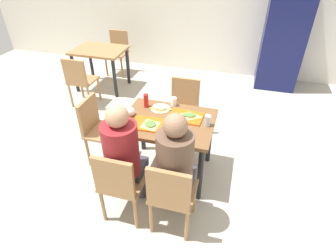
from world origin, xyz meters
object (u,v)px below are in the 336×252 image
at_px(plastic_cup_a, 174,102).
at_px(background_chair_far, 118,49).
at_px(condiment_bottle, 146,101).
at_px(background_table, 100,56).
at_px(plastic_cup_b, 161,134).
at_px(person_in_red, 123,152).
at_px(person_in_brown_jacket, 176,162).
at_px(paper_plate_center, 161,108).
at_px(chair_far_side, 183,105).
at_px(pizza_slice_c, 161,108).
at_px(chair_near_left, 120,182).
at_px(paper_plate_near_edge, 177,133).
at_px(chair_left_end, 98,126).
at_px(tray_red_near, 149,124).
at_px(foil_bundle, 131,112).
at_px(soda_can, 208,121).
at_px(pizza_slice_a, 150,124).
at_px(drink_fridge, 284,35).
at_px(pizza_slice_d, 176,133).
at_px(tray_red_far, 186,117).
at_px(main_table, 168,129).
at_px(background_chair_near, 80,79).
at_px(chair_near_right, 171,194).
at_px(pizza_slice_b, 189,115).

distance_m(plastic_cup_a, background_chair_far, 2.89).
xyz_separation_m(condiment_bottle, background_table, (-1.47, 1.65, -0.21)).
bearing_deg(plastic_cup_b, person_in_red, -132.05).
xyz_separation_m(person_in_brown_jacket, paper_plate_center, (-0.39, 0.83, 0.00)).
distance_m(chair_far_side, pizza_slice_c, 0.64).
bearing_deg(chair_near_left, chair_far_side, 80.83).
distance_m(paper_plate_near_edge, condiment_bottle, 0.63).
xyz_separation_m(chair_left_end, condiment_bottle, (0.56, 0.21, 0.32)).
height_order(tray_red_near, foil_bundle, foil_bundle).
distance_m(paper_plate_near_edge, plastic_cup_b, 0.17).
distance_m(soda_can, condiment_bottle, 0.76).
xyz_separation_m(paper_plate_center, pizza_slice_a, (0.00, -0.36, 0.02)).
height_order(condiment_bottle, background_chair_far, condiment_bottle).
xyz_separation_m(soda_can, drink_fridge, (0.89, 2.83, 0.15)).
relative_size(pizza_slice_d, condiment_bottle, 1.59).
distance_m(chair_left_end, tray_red_far, 1.09).
distance_m(person_in_red, soda_can, 0.93).
height_order(chair_near_left, plastic_cup_b, chair_near_left).
distance_m(tray_red_far, plastic_cup_a, 0.29).
bearing_deg(plastic_cup_a, main_table, -85.63).
height_order(paper_plate_near_edge, background_table, paper_plate_near_edge).
relative_size(tray_red_near, pizza_slice_a, 1.49).
distance_m(plastic_cup_a, plastic_cup_b, 0.65).
bearing_deg(background_chair_near, foil_bundle, -39.78).
distance_m(person_in_brown_jacket, condiment_bottle, 1.01).
bearing_deg(main_table, chair_near_left, -107.89).
relative_size(chair_near_right, condiment_bottle, 5.29).
relative_size(pizza_slice_c, pizza_slice_d, 0.84).
bearing_deg(pizza_slice_b, paper_plate_center, 166.45).
relative_size(foil_bundle, background_table, 0.11).
distance_m(paper_plate_near_edge, soda_can, 0.36).
bearing_deg(tray_red_near, soda_can, 14.40).
relative_size(chair_near_left, chair_far_side, 1.00).
bearing_deg(pizza_slice_c, chair_left_end, -164.68).
bearing_deg(pizza_slice_c, pizza_slice_a, -90.60).
xyz_separation_m(paper_plate_near_edge, foil_bundle, (-0.57, 0.19, 0.05)).
bearing_deg(plastic_cup_a, foil_bundle, -139.08).
bearing_deg(chair_far_side, chair_left_end, -138.95).
height_order(pizza_slice_d, plastic_cup_b, plastic_cup_b).
relative_size(chair_far_side, pizza_slice_a, 3.50).
distance_m(chair_near_left, pizza_slice_a, 0.67).
relative_size(pizza_slice_a, pizza_slice_c, 1.13).
relative_size(main_table, foil_bundle, 9.87).
distance_m(person_in_brown_jacket, pizza_slice_a, 0.61).
bearing_deg(pizza_slice_a, chair_left_end, 168.10).
distance_m(main_table, background_table, 2.58).
xyz_separation_m(pizza_slice_b, background_chair_near, (-1.99, 1.00, -0.27)).
relative_size(pizza_slice_b, condiment_bottle, 1.44).
bearing_deg(plastic_cup_b, person_in_brown_jacket, -53.58).
height_order(paper_plate_center, background_chair_near, background_chair_near).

